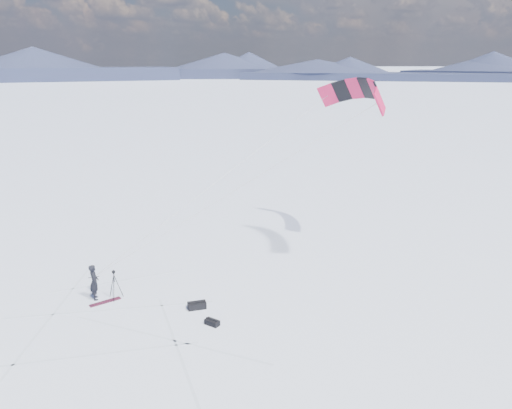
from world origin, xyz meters
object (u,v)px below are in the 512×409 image
object	(u,v)px
snowkiter	(96,299)
snowboard	(105,302)
tripod	(114,281)
gear_bag_a	(197,305)
gear_bag_b	(212,322)

from	to	relation	value
snowkiter	snowboard	xyz separation A→B (m)	(0.45, -0.53, 0.02)
snowboard	tripod	xyz separation A→B (m)	(0.52, 0.30, 0.96)
snowboard	tripod	distance (m)	1.13
gear_bag_a	gear_bag_b	size ratio (longest dim) A/B	1.21
snowkiter	gear_bag_a	xyz separation A→B (m)	(4.72, -2.54, 0.18)
gear_bag_b	gear_bag_a	bearing A→B (deg)	152.75
tripod	gear_bag_b	size ratio (longest dim) A/B	2.05
snowkiter	gear_bag_a	size ratio (longest dim) A/B	2.08
gear_bag_b	snowkiter	bearing A→B (deg)	-169.27
snowkiter	gear_bag_b	distance (m)	6.66
snowkiter	gear_bag_a	distance (m)	5.37
snowboard	tripod	bearing A→B (deg)	10.15
gear_bag_a	gear_bag_b	bearing A→B (deg)	-77.16
snowboard	gear_bag_a	distance (m)	4.72
snowboard	gear_bag_b	world-z (taller)	gear_bag_b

